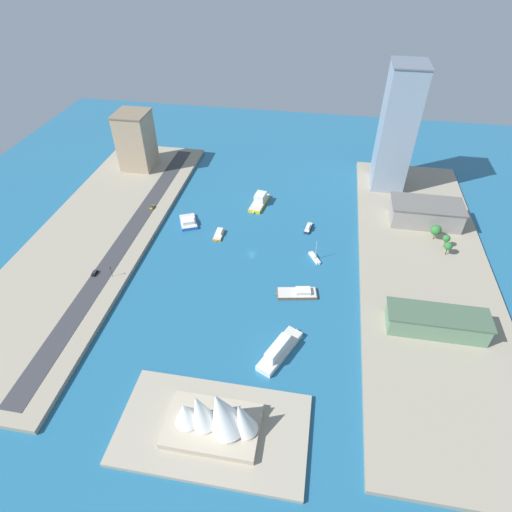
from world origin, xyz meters
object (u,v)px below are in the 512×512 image
object	(u,v)px
patrol_launch_navy	(308,228)
catamaran_blue	(188,222)
ferry_yellow_fast	(260,201)
taxi_yellow_cab	(152,207)
ferry_white_commuter	(279,350)
traffic_light_waterfront	(111,270)
tower_tall_glass	(397,129)
carpark_squat_concrete	(426,213)
water_taxi_orange	(219,234)
barge_flat_brown	(298,293)
suv_black	(95,273)
apartment_midrise_tan	(136,140)
terminal_long_green	(437,322)
opera_landmark	(215,416)
sailboat_small_white	(315,257)

from	to	relation	value
patrol_launch_navy	catamaran_blue	distance (m)	74.93
ferry_yellow_fast	taxi_yellow_cab	xyz separation A→B (m)	(67.40, 20.61, 0.84)
ferry_yellow_fast	ferry_white_commuter	xyz separation A→B (m)	(-28.59, 119.48, 0.26)
traffic_light_waterfront	patrol_launch_navy	bearing A→B (deg)	-147.31
tower_tall_glass	catamaran_blue	bearing A→B (deg)	28.55
carpark_squat_concrete	traffic_light_waterfront	xyz separation A→B (m)	(168.51, 80.02, -2.36)
patrol_launch_navy	ferry_yellow_fast	size ratio (longest dim) A/B	0.50
carpark_squat_concrete	tower_tall_glass	size ratio (longest dim) A/B	0.53
catamaran_blue	taxi_yellow_cab	world-z (taller)	taxi_yellow_cab
tower_tall_glass	taxi_yellow_cab	distance (m)	166.54
ferry_white_commuter	water_taxi_orange	size ratio (longest dim) A/B	2.38
barge_flat_brown	suv_black	xyz separation A→B (m)	(108.04, 5.59, 2.23)
water_taxi_orange	traffic_light_waterfront	world-z (taller)	traffic_light_waterfront
apartment_midrise_tan	carpark_squat_concrete	bearing A→B (deg)	168.80
apartment_midrise_tan	taxi_yellow_cab	world-z (taller)	apartment_midrise_tan
patrol_launch_navy	catamaran_blue	bearing A→B (deg)	5.03
carpark_squat_concrete	catamaran_blue	bearing A→B (deg)	9.13
suv_black	carpark_squat_concrete	bearing A→B (deg)	-155.90
apartment_midrise_tan	patrol_launch_navy	bearing A→B (deg)	156.69
terminal_long_green	opera_landmark	xyz separation A→B (m)	(87.59, 63.60, 3.25)
water_taxi_orange	opera_landmark	size ratio (longest dim) A/B	0.35
catamaran_blue	suv_black	world-z (taller)	suv_black
barge_flat_brown	ferry_yellow_fast	bearing A→B (deg)	-67.63
carpark_squat_concrete	traffic_light_waterfront	world-z (taller)	carpark_squat_concrete
sailboat_small_white	patrol_launch_navy	world-z (taller)	sailboat_small_white
catamaran_blue	opera_landmark	world-z (taller)	opera_landmark
sailboat_small_white	patrol_launch_navy	bearing A→B (deg)	-78.42
carpark_squat_concrete	opera_landmark	distance (m)	179.15
water_taxi_orange	ferry_yellow_fast	bearing A→B (deg)	-115.58
sailboat_small_white	taxi_yellow_cab	bearing A→B (deg)	-15.77
terminal_long_green	taxi_yellow_cab	distance (m)	181.25
ferry_white_commuter	apartment_midrise_tan	size ratio (longest dim) A/B	0.71
barge_flat_brown	apartment_midrise_tan	distance (m)	174.18
ferry_yellow_fast	suv_black	world-z (taller)	ferry_yellow_fast
patrol_launch_navy	traffic_light_waterfront	distance (m)	117.52
suv_black	opera_landmark	bearing A→B (deg)	139.39
carpark_squat_concrete	patrol_launch_navy	bearing A→B (deg)	13.41
patrol_launch_navy	water_taxi_orange	xyz separation A→B (m)	(52.80, 15.46, -0.22)
ferry_yellow_fast	suv_black	distance (m)	114.37
water_taxi_orange	carpark_squat_concrete	bearing A→B (deg)	-165.33
traffic_light_waterfront	suv_black	bearing A→B (deg)	-0.62
traffic_light_waterfront	water_taxi_orange	bearing A→B (deg)	-133.81
catamaran_blue	opera_landmark	bearing A→B (deg)	111.28
terminal_long_green	taxi_yellow_cab	size ratio (longest dim) A/B	10.56
apartment_midrise_tan	carpark_squat_concrete	distance (m)	204.84
traffic_light_waterfront	taxi_yellow_cab	bearing A→B (deg)	-87.53
ferry_yellow_fast	ferry_white_commuter	size ratio (longest dim) A/B	0.85
tower_tall_glass	opera_landmark	size ratio (longest dim) A/B	2.28
barge_flat_brown	apartment_midrise_tan	xyz separation A→B (m)	(129.86, -114.04, 21.69)
apartment_midrise_tan	tower_tall_glass	xyz separation A→B (m)	(-180.11, -4.55, 19.89)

